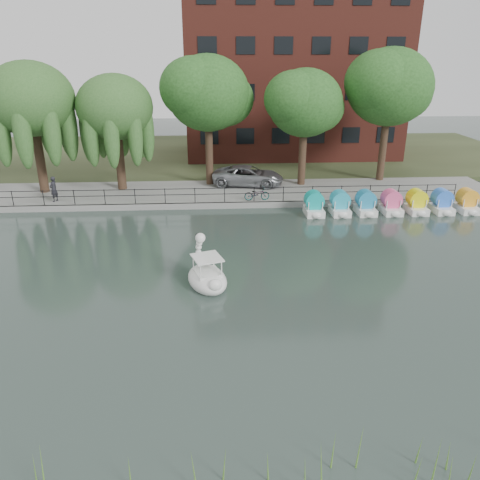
{
  "coord_description": "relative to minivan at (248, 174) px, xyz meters",
  "views": [
    {
      "loc": [
        -0.74,
        -17.18,
        9.84
      ],
      "look_at": [
        0.5,
        4.0,
        1.3
      ],
      "focal_mm": 35.0,
      "sensor_mm": 36.0,
      "label": 1
    }
  ],
  "objects": [
    {
      "name": "ground_plane",
      "position": [
        -1.9,
        -17.39,
        -1.25
      ],
      "size": [
        120.0,
        120.0,
        0.0
      ],
      "primitive_type": "plane",
      "color": "#40514A"
    },
    {
      "name": "promenade",
      "position": [
        -1.9,
        -1.39,
        -1.05
      ],
      "size": [
        40.0,
        6.0,
        0.4
      ],
      "primitive_type": "cube",
      "color": "gray",
      "rests_on": "ground_plane"
    },
    {
      "name": "kerb",
      "position": [
        -1.9,
        -4.34,
        -1.05
      ],
      "size": [
        40.0,
        0.25,
        0.4
      ],
      "primitive_type": "cube",
      "color": "gray",
      "rests_on": "ground_plane"
    },
    {
      "name": "land_strip",
      "position": [
        -1.9,
        12.61,
        -1.07
      ],
      "size": [
        60.0,
        22.0,
        0.36
      ],
      "primitive_type": "cube",
      "color": "#47512D",
      "rests_on": "ground_plane"
    },
    {
      "name": "railing",
      "position": [
        -1.9,
        -4.14,
        -0.1
      ],
      "size": [
        32.0,
        0.05,
        1.0
      ],
      "color": "black",
      "rests_on": "promenade"
    },
    {
      "name": "apartment_building",
      "position": [
        5.1,
        12.58,
        8.11
      ],
      "size": [
        20.0,
        10.07,
        18.0
      ],
      "color": "#4C1E16",
      "rests_on": "land_strip"
    },
    {
      "name": "willow_left",
      "position": [
        -14.9,
        -0.89,
        5.62
      ],
      "size": [
        5.88,
        5.88,
        9.01
      ],
      "color": "#473323",
      "rests_on": "promenade"
    },
    {
      "name": "willow_mid",
      "position": [
        -9.4,
        -0.39,
        5.0
      ],
      "size": [
        5.32,
        5.32,
        8.15
      ],
      "color": "#473323",
      "rests_on": "promenade"
    },
    {
      "name": "broadleaf_center",
      "position": [
        -2.9,
        0.61,
        5.81
      ],
      "size": [
        6.0,
        6.0,
        9.25
      ],
      "color": "#473323",
      "rests_on": "promenade"
    },
    {
      "name": "broadleaf_right",
      "position": [
        4.1,
        0.11,
        5.14
      ],
      "size": [
        5.4,
        5.4,
        8.32
      ],
      "color": "#473323",
      "rests_on": "promenade"
    },
    {
      "name": "broadleaf_far",
      "position": [
        10.6,
        1.11,
        6.15
      ],
      "size": [
        6.3,
        6.3,
        9.71
      ],
      "color": "#473323",
      "rests_on": "promenade"
    },
    {
      "name": "minivan",
      "position": [
        0.0,
        0.0,
        0.0
      ],
      "size": [
        3.92,
        6.52,
        1.7
      ],
      "primitive_type": "imported",
      "rotation": [
        0.0,
        0.0,
        1.38
      ],
      "color": "gray",
      "rests_on": "promenade"
    },
    {
      "name": "bicycle",
      "position": [
        0.31,
        -3.91,
        -0.35
      ],
      "size": [
        0.71,
        1.75,
        1.0
      ],
      "primitive_type": "imported",
      "rotation": [
        0.0,
        0.0,
        1.64
      ],
      "color": "gray",
      "rests_on": "promenade"
    },
    {
      "name": "pedestrian",
      "position": [
        -13.42,
        -3.35,
        0.14
      ],
      "size": [
        0.72,
        0.84,
        1.98
      ],
      "primitive_type": "imported",
      "rotation": [
        0.0,
        0.0,
        4.32
      ],
      "color": "black",
      "rests_on": "promenade"
    },
    {
      "name": "swan_boat",
      "position": [
        -3.03,
        -15.52,
        -0.76
      ],
      "size": [
        2.4,
        3.01,
        2.22
      ],
      "rotation": [
        0.0,
        0.0,
        0.32
      ],
      "color": "white",
      "rests_on": "ground_plane"
    },
    {
      "name": "pedal_boat_row",
      "position": [
        8.94,
        -5.97,
        -0.64
      ],
      "size": [
        11.35,
        1.7,
        1.4
      ],
      "color": "white",
      "rests_on": "ground_plane"
    }
  ]
}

